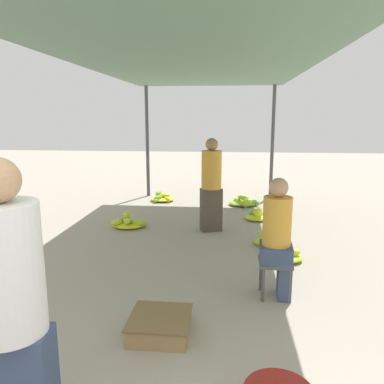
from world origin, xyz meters
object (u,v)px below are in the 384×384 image
object	(u,v)px
stool	(275,268)
banana_pile_right_0	(270,240)
banana_pile_right_1	(284,255)
banana_pile_right_3	(244,202)
vendor_seated	(278,236)
banana_pile_right_2	(257,215)
vendor_foreground	(11,316)
crate_near	(160,325)
shopper_walking_mid	(211,184)
banana_pile_left_1	(162,198)
banana_pile_left_0	(129,223)

from	to	relation	value
stool	banana_pile_right_0	world-z (taller)	stool
banana_pile_right_1	banana_pile_right_3	xyz separation A→B (m)	(-0.42, 3.21, -0.00)
stool	vendor_seated	bearing A→B (deg)	3.68
stool	banana_pile_right_3	xyz separation A→B (m)	(-0.17, 4.27, -0.25)
banana_pile_right_1	banana_pile_right_2	size ratio (longest dim) A/B	1.04
vendor_foreground	crate_near	bearing A→B (deg)	68.09
vendor_foreground	banana_pile_right_0	xyz separation A→B (m)	(1.76, 3.86, -0.82)
vendor_foreground	shopper_walking_mid	bearing A→B (deg)	79.57
vendor_seated	shopper_walking_mid	xyz separation A→B (m)	(-0.82, 2.34, 0.14)
vendor_foreground	banana_pile_right_3	distance (m)	6.65
banana_pile_right_1	vendor_seated	bearing A→B (deg)	-102.40
banana_pile_left_1	banana_pile_right_2	xyz separation A→B (m)	(2.09, -1.38, 0.01)
banana_pile_left_0	banana_pile_right_0	xyz separation A→B (m)	(2.39, -0.70, -0.00)
banana_pile_left_1	stool	bearing A→B (deg)	-65.46
banana_pile_right_0	banana_pile_right_2	distance (m)	1.44
banana_pile_right_0	banana_pile_right_1	bearing A→B (deg)	-79.14
vendor_foreground	banana_pile_left_1	distance (m)	6.73
stool	shopper_walking_mid	xyz separation A→B (m)	(-0.81, 2.34, 0.49)
vendor_foreground	banana_pile_right_0	size ratio (longest dim) A/B	3.31
vendor_foreground	banana_pile_left_0	bearing A→B (deg)	97.84
banana_pile_right_0	banana_pile_right_2	xyz separation A→B (m)	(-0.09, 1.44, -0.00)
banana_pile_left_0	banana_pile_right_3	world-z (taller)	banana_pile_left_0
banana_pile_left_1	vendor_seated	bearing A→B (deg)	-65.26
crate_near	vendor_foreground	bearing A→B (deg)	-111.91
banana_pile_left_0	banana_pile_right_1	xyz separation A→B (m)	(2.51, -1.34, -0.01)
banana_pile_left_0	banana_pile_right_0	size ratio (longest dim) A/B	1.22
banana_pile_right_2	vendor_seated	bearing A→B (deg)	-90.36
vendor_seated	banana_pile_right_2	bearing A→B (deg)	89.64
banana_pile_left_0	shopper_walking_mid	world-z (taller)	shopper_walking_mid
vendor_seated	banana_pile_right_1	bearing A→B (deg)	77.60
stool	banana_pile_left_0	xyz separation A→B (m)	(-2.26, 2.39, -0.24)
banana_pile_right_2	banana_pile_right_3	distance (m)	1.16
banana_pile_right_0	banana_pile_right_3	bearing A→B (deg)	96.66
banana_pile_left_0	banana_pile_right_0	distance (m)	2.49
banana_pile_left_1	crate_near	size ratio (longest dim) A/B	1.01
banana_pile_left_1	banana_pile_right_0	xyz separation A→B (m)	(2.18, -2.81, 0.01)
banana_pile_left_1	banana_pile_right_1	distance (m)	4.15
vendor_foreground	crate_near	world-z (taller)	vendor_foreground
banana_pile_right_0	stool	bearing A→B (deg)	-94.36
banana_pile_left_1	banana_pile_right_3	xyz separation A→B (m)	(1.88, -0.24, 0.00)
banana_pile_right_2	banana_pile_right_1	bearing A→B (deg)	-84.16
banana_pile_left_1	banana_pile_right_2	size ratio (longest dim) A/B	1.20
banana_pile_right_1	banana_pile_right_2	distance (m)	2.08
banana_pile_right_0	banana_pile_right_3	world-z (taller)	banana_pile_right_3
banana_pile_right_0	crate_near	distance (m)	2.82
vendor_seated	banana_pile_left_0	world-z (taller)	vendor_seated
vendor_foreground	vendor_seated	size ratio (longest dim) A/B	1.32
vendor_foreground	banana_pile_left_0	distance (m)	4.67
banana_pile_right_1	shopper_walking_mid	xyz separation A→B (m)	(-1.06, 1.29, 0.75)
stool	banana_pile_right_0	bearing A→B (deg)	85.64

